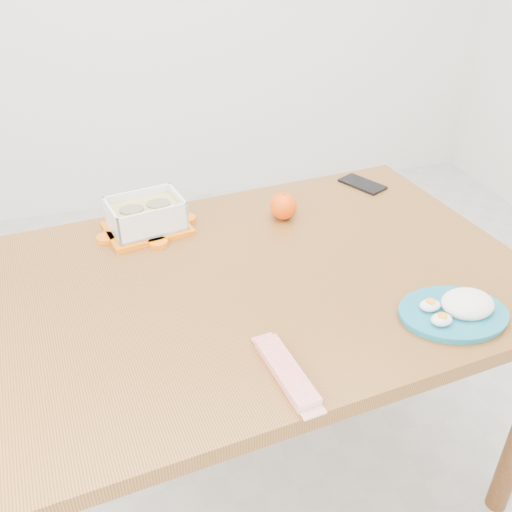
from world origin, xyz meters
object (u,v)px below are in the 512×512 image
object	(u,v)px
food_container	(146,216)
rice_plate	(458,308)
smartphone	(362,184)
dining_table	(256,303)
orange_fruit	(283,206)

from	to	relation	value
food_container	rice_plate	size ratio (longest dim) A/B	0.93
rice_plate	smartphone	size ratio (longest dim) A/B	1.87
smartphone	rice_plate	bearing A→B (deg)	-124.17
dining_table	smartphone	bearing A→B (deg)	33.58
dining_table	rice_plate	world-z (taller)	rice_plate
dining_table	orange_fruit	size ratio (longest dim) A/B	18.34
smartphone	orange_fruit	bearing A→B (deg)	176.31
smartphone	food_container	bearing A→B (deg)	160.81
rice_plate	food_container	bearing A→B (deg)	144.76
rice_plate	smartphone	world-z (taller)	rice_plate
orange_fruit	rice_plate	world-z (taller)	orange_fruit
dining_table	orange_fruit	bearing A→B (deg)	52.40
orange_fruit	smartphone	bearing A→B (deg)	23.17
food_container	orange_fruit	world-z (taller)	food_container
rice_plate	orange_fruit	bearing A→B (deg)	121.04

